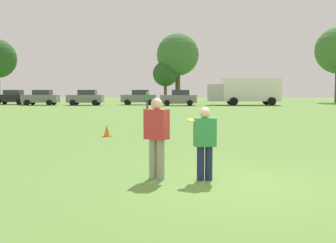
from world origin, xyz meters
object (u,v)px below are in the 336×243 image
Objects in this scene: player_defender at (205,140)px; parked_car_near_right at (179,98)px; parked_car_near_left at (12,97)px; player_thrower at (157,134)px; box_truck at (245,90)px; traffic_cone at (107,131)px; parked_car_mid_left at (41,97)px; bystander_sideline_watcher at (147,99)px; parked_car_center at (86,97)px; frisbee at (194,120)px; parked_car_mid_right at (139,97)px.

parked_car_near_right reaches higher than player_defender.
player_thrower is at bearing -64.11° from parked_car_near_left.
box_truck reaches higher than parked_car_near_right.
traffic_cone is at bearing -62.37° from parked_car_near_left.
player_thrower is 39.07m from parked_car_near_right.
box_truck is at bearing 1.88° from parked_car_mid_left.
parked_car_near_right is at bearing -7.70° from parked_car_near_left.
box_truck is 5.19× the size of bystander_sideline_watcher.
parked_car_center is at bearing 133.70° from bystander_sideline_watcher.
frisbee is 0.06× the size of parked_car_center.
box_truck is (12.83, -0.65, 0.83)m from parked_car_mid_right.
traffic_cone is at bearing -86.55° from parked_car_mid_right.
parked_car_near_left is 0.50× the size of box_truck.
player_defender is (0.99, -0.09, -0.11)m from player_thrower.
bystander_sideline_watcher is at bearing -79.89° from parked_car_mid_right.
parked_car_center is 11.03m from parked_car_near_right.
frisbee is 0.06× the size of parked_car_mid_right.
player_thrower reaches higher than traffic_cone.
player_defender is at bearing -63.08° from parked_car_near_left.
parked_car_mid_left is at bearing 177.27° from parked_car_center.
box_truck is (24.42, 0.80, 0.83)m from parked_car_mid_left.
parked_car_mid_right is 1.00× the size of parked_car_near_right.
parked_car_mid_left is 0.50× the size of box_truck.
box_truck is (28.70, -1.09, 0.83)m from parked_car_near_left.
box_truck reaches higher than parked_car_center.
parked_car_near_left is 28.73m from box_truck.
parked_car_mid_right is 5.40m from parked_car_near_right.
player_defender is at bearing -66.31° from traffic_cone.
player_defender is 39.16m from parked_car_near_right.
parked_car_mid_left is at bearing 113.03° from player_defender.
player_defender is 0.35× the size of parked_car_mid_right.
parked_car_mid_left reaches higher than player_thrower.
parked_car_mid_left is (-16.04, 39.98, -0.03)m from player_thrower.
parked_car_near_right is (2.82, 31.40, 0.69)m from traffic_cone.
frisbee is 46.96m from parked_car_near_left.
traffic_cone is 0.11× the size of parked_car_mid_right.
parked_car_mid_left is at bearing 112.75° from frisbee.
parked_car_near_left reaches higher than player_defender.
parked_car_mid_right is at bearing 7.15° from parked_car_mid_left.
parked_car_near_left is (-21.31, 41.95, 0.09)m from player_defender.
traffic_cone is 0.11× the size of parked_car_mid_left.
bystander_sideline_watcher reaches higher than traffic_cone.
player_thrower is 0.20× the size of box_truck.
parked_car_mid_left is 2.57× the size of bystander_sideline_watcher.
bystander_sideline_watcher is at bearing 94.84° from player_thrower.
frisbee is at bearing -74.07° from parked_car_center.
parked_car_mid_right is 2.57× the size of bystander_sideline_watcher.
bystander_sideline_watcher is at bearing -139.67° from box_truck.
parked_car_mid_right is (15.87, -0.43, 0.00)m from parked_car_near_left.
parked_car_center is 19.03m from box_truck.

